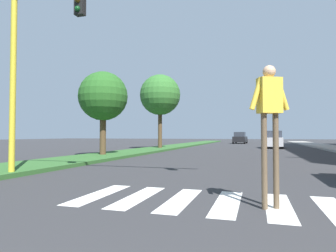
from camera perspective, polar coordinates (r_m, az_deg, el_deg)
name	(u,v)px	position (r m, az deg, el deg)	size (l,w,h in m)	color
ground_plane	(246,148)	(29.02, 15.12, -4.27)	(140.00, 140.00, 0.00)	#2D2D30
crosswalk	(203,201)	(5.76, 7.01, -14.49)	(4.95, 2.20, 0.01)	silver
median_strip	(167,147)	(28.27, -0.23, -4.24)	(3.03, 64.00, 0.15)	#2D5B28
tree_mid	(103,97)	(17.45, -12.66, 5.67)	(2.87, 2.87, 4.85)	#4C3823
tree_far	(160,95)	(26.30, -1.58, 6.10)	(3.66, 3.66, 6.60)	#4C3823
traffic_light_gantry	(77,29)	(9.11, -17.45, 17.84)	(7.97, 0.30, 6.00)	gold
pedestrian_performer	(270,113)	(5.33, 19.38, 2.50)	(0.70, 0.42, 2.49)	brown
sedan_midblock	(274,140)	(30.40, 20.12, -2.61)	(2.04, 4.43, 1.71)	#B7B7BC
sedan_distant	(240,138)	(45.39, 14.01, -2.35)	(2.10, 4.21, 1.75)	black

